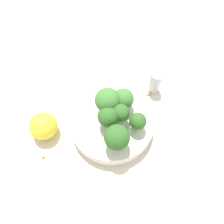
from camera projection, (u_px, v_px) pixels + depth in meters
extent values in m
plane|color=beige|center=(112.00, 127.00, 0.49)|extent=(3.00, 3.00, 0.00)
cylinder|color=silver|center=(112.00, 123.00, 0.48)|extent=(0.18, 0.18, 0.04)
cylinder|color=#8EB770|center=(108.00, 107.00, 0.46)|extent=(0.03, 0.03, 0.03)
sphere|color=#3D7533|center=(108.00, 100.00, 0.44)|extent=(0.05, 0.05, 0.05)
cylinder|color=#8EB770|center=(121.00, 116.00, 0.45)|extent=(0.02, 0.02, 0.03)
sphere|color=#2D5B23|center=(121.00, 111.00, 0.43)|extent=(0.04, 0.04, 0.04)
cylinder|color=#7A9E5B|center=(108.00, 121.00, 0.44)|extent=(0.02, 0.02, 0.03)
sphere|color=#2D5B23|center=(108.00, 117.00, 0.43)|extent=(0.04, 0.04, 0.04)
cylinder|color=#7A9E5B|center=(123.00, 104.00, 0.47)|extent=(0.02, 0.02, 0.02)
sphere|color=#3D7533|center=(123.00, 99.00, 0.45)|extent=(0.04, 0.04, 0.04)
cylinder|color=#84AD66|center=(117.00, 142.00, 0.42)|extent=(0.02, 0.02, 0.03)
sphere|color=#2D5B23|center=(117.00, 137.00, 0.40)|extent=(0.05, 0.05, 0.05)
cylinder|color=#8EB770|center=(137.00, 125.00, 0.44)|extent=(0.02, 0.02, 0.02)
sphere|color=#2D5B23|center=(138.00, 121.00, 0.43)|extent=(0.03, 0.03, 0.03)
cylinder|color=#B2B7BC|center=(155.00, 84.00, 0.52)|extent=(0.03, 0.03, 0.05)
cylinder|color=#B7B7BC|center=(157.00, 76.00, 0.49)|extent=(0.03, 0.03, 0.01)
sphere|color=yellow|center=(43.00, 126.00, 0.46)|extent=(0.06, 0.06, 0.06)
cube|color=olive|center=(148.00, 94.00, 0.53)|extent=(0.01, 0.01, 0.01)
cube|color=olive|center=(43.00, 157.00, 0.45)|extent=(0.01, 0.01, 0.01)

